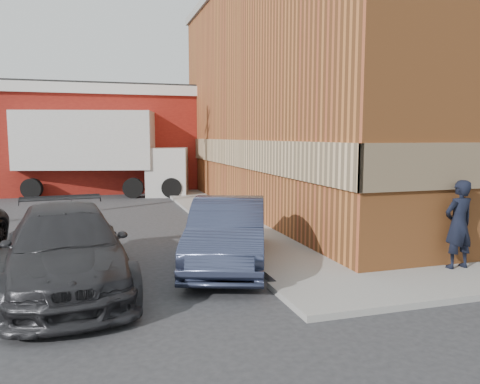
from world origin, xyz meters
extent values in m
plane|color=#28282B|center=(0.00, 0.00, 0.00)|extent=(90.00, 90.00, 0.00)
cube|color=#AA5D2B|center=(8.50, 9.00, 4.50)|extent=(14.00, 18.00, 9.00)
cube|color=tan|center=(1.46, 9.00, 2.30)|extent=(0.08, 18.16, 1.00)
cube|color=gray|center=(0.60, 9.00, 0.06)|extent=(1.80, 18.00, 0.12)
cube|color=maroon|center=(-6.00, 20.00, 2.50)|extent=(16.00, 8.00, 5.00)
cube|color=silver|center=(-6.00, 20.00, 5.25)|extent=(16.30, 8.30, 0.50)
cube|color=black|center=(-6.00, 20.00, 5.55)|extent=(16.00, 8.00, 0.10)
imported|color=black|center=(3.75, -0.25, 1.07)|extent=(0.72, 0.50, 1.90)
imported|color=#2F364F|center=(-0.80, 1.75, 0.76)|extent=(3.06, 4.91, 1.53)
imported|color=#29282B|center=(-4.21, 1.19, 0.78)|extent=(2.68, 5.57, 1.56)
cube|color=beige|center=(-4.00, 16.00, 2.74)|extent=(6.87, 4.03, 2.79)
cube|color=#1E722B|center=(-4.31, 14.74, 2.31)|extent=(6.06, 1.50, 0.86)
cube|color=beige|center=(0.07, 15.01, 1.18)|extent=(2.44, 2.75, 2.36)
cylinder|color=black|center=(-6.55, 15.52, 0.48)|extent=(1.02, 0.54, 0.97)
cylinder|color=black|center=(-6.04, 17.60, 0.48)|extent=(1.02, 0.54, 0.97)
cylinder|color=black|center=(-1.96, 14.40, 0.48)|extent=(1.02, 0.54, 0.97)
cylinder|color=black|center=(-1.45, 16.48, 0.48)|extent=(1.02, 0.54, 0.97)
cylinder|color=black|center=(-0.19, 13.96, 0.48)|extent=(1.02, 0.54, 0.97)
cylinder|color=black|center=(0.32, 16.05, 0.48)|extent=(1.02, 0.54, 0.97)
camera|label=1|loc=(-3.59, -8.25, 2.94)|focal=35.00mm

